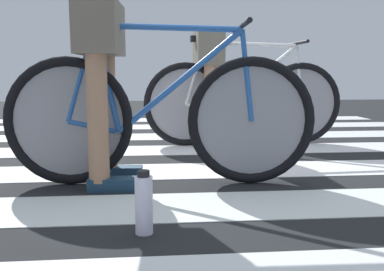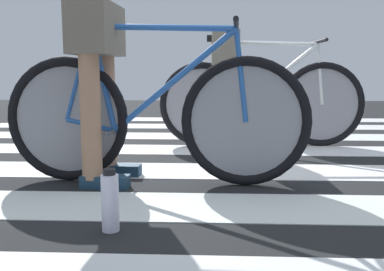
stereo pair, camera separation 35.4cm
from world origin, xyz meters
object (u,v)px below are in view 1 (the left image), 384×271
bicycle_1_of_2 (159,116)px  cyclist_2_of_2 (209,73)px  cyclist_1_of_2 (102,69)px  water_bottle (144,204)px  bicycle_2_of_2 (244,101)px

bicycle_1_of_2 → cyclist_2_of_2: size_ratio=1.80×
cyclist_1_of_2 → water_bottle: size_ratio=3.96×
bicycle_2_of_2 → cyclist_2_of_2: cyclist_2_of_2 is taller
water_bottle → bicycle_2_of_2: bearing=68.0°
water_bottle → bicycle_1_of_2: bearing=84.5°
cyclist_2_of_2 → water_bottle: 2.15m
cyclist_1_of_2 → bicycle_2_of_2: (1.06, 1.26, -0.26)m
bicycle_2_of_2 → water_bottle: bearing=-113.3°
bicycle_1_of_2 → cyclist_2_of_2: cyclist_2_of_2 is taller
bicycle_1_of_2 → cyclist_1_of_2: bearing=180.0°
bicycle_2_of_2 → cyclist_2_of_2: (-0.31, -0.01, 0.24)m
cyclist_1_of_2 → cyclist_2_of_2: size_ratio=1.03×
bicycle_1_of_2 → cyclist_1_of_2: size_ratio=1.74×
cyclist_1_of_2 → bicycle_2_of_2: size_ratio=0.58×
cyclist_1_of_2 → bicycle_2_of_2: cyclist_1_of_2 is taller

